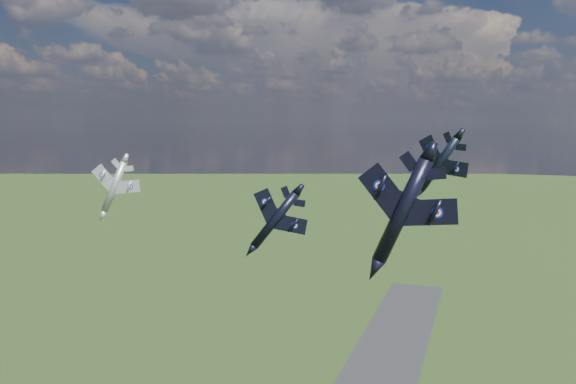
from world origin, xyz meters
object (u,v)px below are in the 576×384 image
(jet_high_navy, at_px, (439,164))
(jet_left_silver, at_px, (114,187))
(jet_lead_navy, at_px, (275,220))
(jet_right_navy, at_px, (402,211))

(jet_high_navy, bearing_deg, jet_left_silver, -155.50)
(jet_lead_navy, distance_m, jet_left_silver, 40.65)
(jet_lead_navy, bearing_deg, jet_right_navy, -60.69)
(jet_high_navy, bearing_deg, jet_right_navy, -70.83)
(jet_high_navy, height_order, jet_left_silver, jet_high_navy)
(jet_right_navy, distance_m, jet_left_silver, 69.50)
(jet_high_navy, distance_m, jet_left_silver, 58.09)
(jet_right_navy, bearing_deg, jet_high_navy, 89.22)
(jet_lead_navy, bearing_deg, jet_high_navy, 34.34)
(jet_lead_navy, distance_m, jet_right_navy, 31.06)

